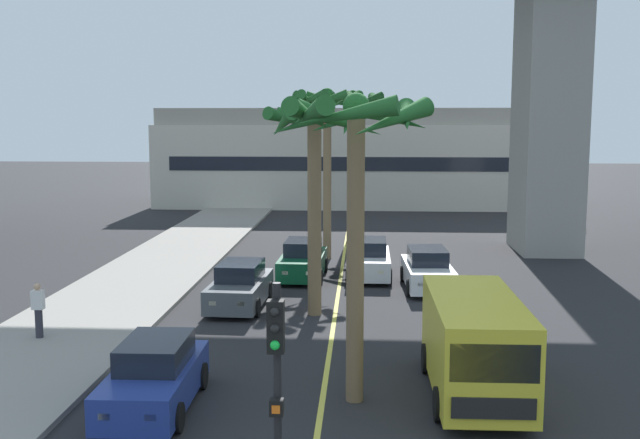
% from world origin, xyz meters
% --- Properties ---
extents(sidewalk_left, '(4.80, 80.00, 0.15)m').
position_xyz_m(sidewalk_left, '(-8.00, 16.00, 0.07)').
color(sidewalk_left, gray).
rests_on(sidewalk_left, ground).
extents(lane_stripe_center, '(0.14, 56.00, 0.01)m').
position_xyz_m(lane_stripe_center, '(0.00, 24.00, 0.00)').
color(lane_stripe_center, '#DBCC4C').
rests_on(lane_stripe_center, ground).
extents(pier_building_backdrop, '(28.92, 8.04, 7.28)m').
position_xyz_m(pier_building_backdrop, '(0.00, 54.92, 3.58)').
color(pier_building_backdrop, beige).
rests_on(pier_building_backdrop, ground).
extents(car_queue_front, '(1.92, 4.14, 1.56)m').
position_xyz_m(car_queue_front, '(-1.56, 28.33, 0.72)').
color(car_queue_front, '#0C4728').
rests_on(car_queue_front, ground).
extents(car_queue_second, '(1.88, 4.12, 1.56)m').
position_xyz_m(car_queue_second, '(-3.77, 14.29, 0.72)').
color(car_queue_second, navy).
rests_on(car_queue_second, ground).
extents(car_queue_third, '(1.96, 4.16, 1.56)m').
position_xyz_m(car_queue_third, '(-3.35, 23.46, 0.72)').
color(car_queue_third, '#4C5156').
rests_on(car_queue_third, ground).
extents(car_queue_fourth, '(1.85, 4.11, 1.56)m').
position_xyz_m(car_queue_fourth, '(1.16, 28.68, 0.72)').
color(car_queue_fourth, white).
rests_on(car_queue_fourth, ground).
extents(car_queue_fifth, '(1.95, 4.16, 1.56)m').
position_xyz_m(car_queue_fifth, '(3.41, 26.65, 0.72)').
color(car_queue_fifth, white).
rests_on(car_queue_fifth, ground).
extents(delivery_van, '(2.18, 5.26, 2.36)m').
position_xyz_m(delivery_van, '(3.55, 15.45, 1.29)').
color(delivery_van, yellow).
rests_on(delivery_van, ground).
extents(traffic_light_median_near, '(0.24, 0.37, 4.20)m').
position_xyz_m(traffic_light_median_near, '(-0.30, 8.59, 2.71)').
color(traffic_light_median_near, black).
rests_on(traffic_light_median_near, ground).
extents(palm_tree_near_median, '(3.33, 3.34, 7.91)m').
position_xyz_m(palm_tree_near_median, '(-0.77, 32.64, 6.50)').
color(palm_tree_near_median, brown).
rests_on(palm_tree_near_median, ground).
extents(palm_tree_mid_median, '(3.40, 3.49, 7.09)m').
position_xyz_m(palm_tree_mid_median, '(0.74, 14.98, 5.74)').
color(palm_tree_mid_median, brown).
rests_on(palm_tree_mid_median, ground).
extents(palm_tree_far_median, '(3.38, 3.41, 7.00)m').
position_xyz_m(palm_tree_far_median, '(-0.69, 22.61, 5.47)').
color(palm_tree_far_median, brown).
rests_on(palm_tree_far_median, ground).
extents(palm_tree_farthest_median, '(3.43, 3.60, 8.07)m').
position_xyz_m(palm_tree_farthest_median, '(0.33, 39.52, 6.54)').
color(palm_tree_farthest_median, brown).
rests_on(palm_tree_farthest_median, ground).
extents(pedestrian_near_crosswalk, '(0.34, 0.22, 1.62)m').
position_xyz_m(pedestrian_near_crosswalk, '(-8.54, 18.98, 1.00)').
color(pedestrian_near_crosswalk, '#2D2D38').
rests_on(pedestrian_near_crosswalk, sidewalk_left).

